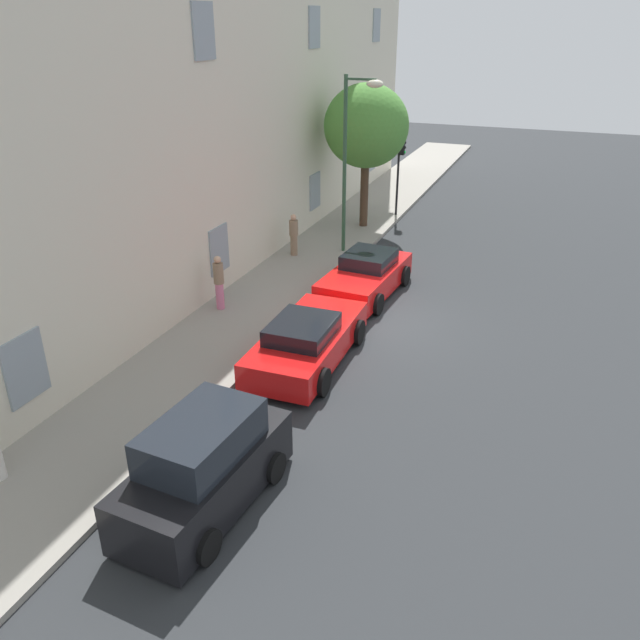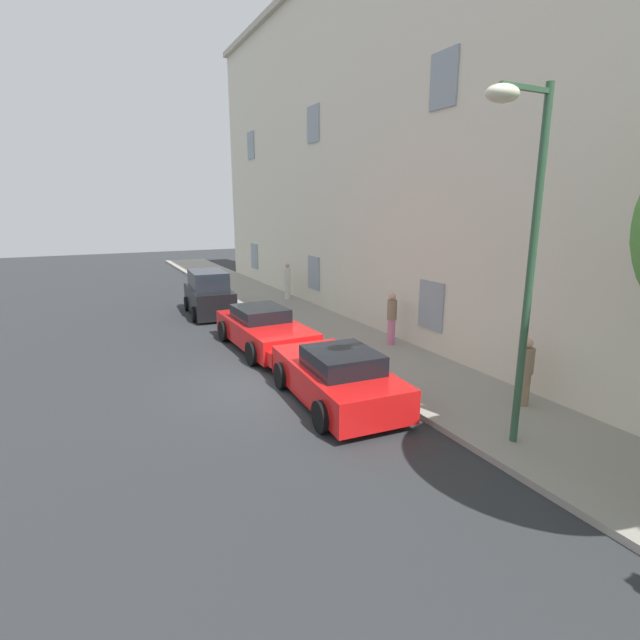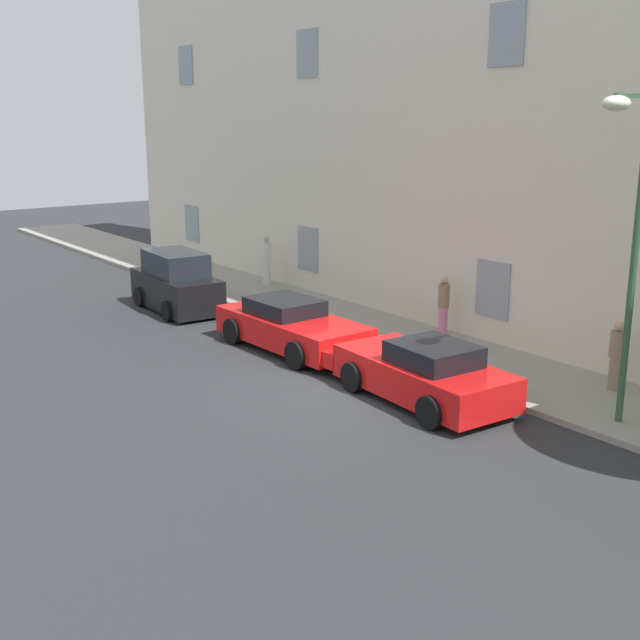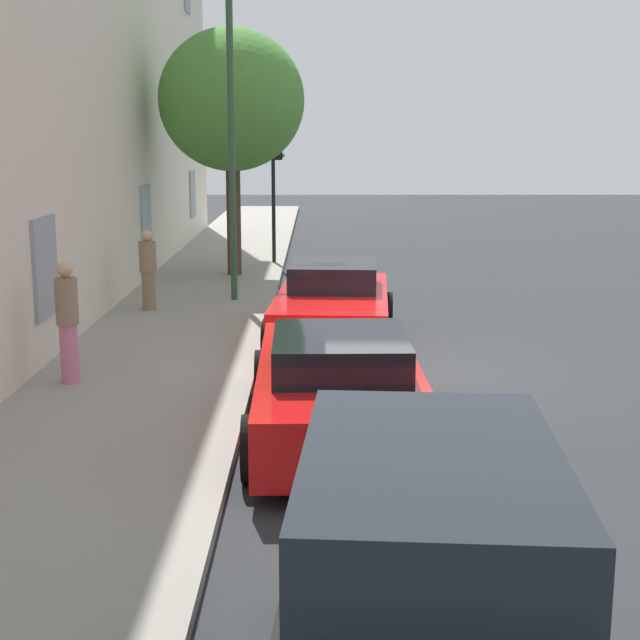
% 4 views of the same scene
% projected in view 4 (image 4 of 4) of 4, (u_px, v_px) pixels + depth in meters
% --- Properties ---
extents(ground_plane, '(80.00, 80.00, 0.00)m').
position_uv_depth(ground_plane, '(407.00, 371.00, 14.06)').
color(ground_plane, '#2B2D30').
extents(sidewalk, '(60.00, 3.19, 0.14)m').
position_uv_depth(sidewalk, '(154.00, 366.00, 14.03)').
color(sidewalk, gray).
rests_on(sidewalk, ground).
extents(sportscar_red_lead, '(5.09, 2.19, 1.32)m').
position_uv_depth(sportscar_red_lead, '(338.00, 383.00, 11.10)').
color(sportscar_red_lead, red).
rests_on(sportscar_red_lead, ground).
extents(sportscar_yellow_flank, '(4.73, 2.30, 1.36)m').
position_uv_depth(sportscar_yellow_flank, '(332.00, 311.00, 15.59)').
color(sportscar_yellow_flank, red).
rests_on(sportscar_yellow_flank, ground).
extents(hatchback_parked, '(3.93, 2.01, 1.89)m').
position_uv_depth(hatchback_parked, '(428.00, 626.00, 5.19)').
color(hatchback_parked, black).
rests_on(hatchback_parked, ground).
extents(tree_near_kerb, '(3.46, 3.46, 5.86)m').
position_uv_depth(tree_near_kerb, '(232.00, 101.00, 21.81)').
color(tree_near_kerb, '#473323').
rests_on(tree_near_kerb, sidewalk).
extents(traffic_light, '(0.22, 0.36, 3.49)m').
position_uv_depth(traffic_light, '(276.00, 172.00, 24.27)').
color(traffic_light, black).
rests_on(traffic_light, sidewalk).
extents(street_lamp, '(0.44, 1.42, 6.41)m').
position_uv_depth(street_lamp, '(250.00, 85.00, 18.39)').
color(street_lamp, '#2D5138').
rests_on(street_lamp, sidewalk).
extents(pedestrian_admiring, '(0.31, 0.31, 1.71)m').
position_uv_depth(pedestrian_admiring, '(68.00, 320.00, 12.70)').
color(pedestrian_admiring, pink).
rests_on(pedestrian_admiring, sidewalk).
extents(pedestrian_bystander, '(0.42, 0.42, 1.58)m').
position_uv_depth(pedestrian_bystander, '(148.00, 269.00, 17.98)').
color(pedestrian_bystander, '#8C7259').
rests_on(pedestrian_bystander, sidewalk).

